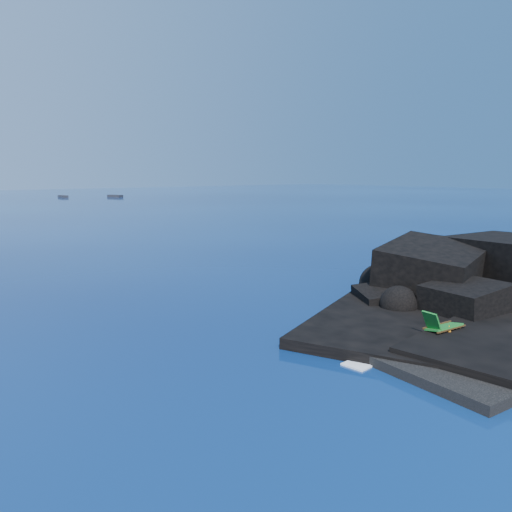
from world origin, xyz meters
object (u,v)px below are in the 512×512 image
Objects in this scene: distant_boat_a at (63,197)px; distant_boat_b at (115,197)px; deck_chair at (445,321)px; marker_cone at (449,332)px; sunbather at (485,359)px.

distant_boat_a is 0.92× the size of distant_boat_b.
marker_cone is (-0.09, -0.25, -0.35)m from deck_chair.
marker_cone is at bearing 62.02° from sunbather.
distant_boat_a is 13.79m from distant_boat_b.
distant_boat_a is at bearing 83.82° from sunbather.
sunbather is 3.01× the size of marker_cone.
sunbather is at bearing -124.50° from marker_cone.
deck_chair is 0.44m from marker_cone.
sunbather reaches higher than distant_boat_b.
distant_boat_a is (29.45, 130.70, -0.51)m from sunbather.
deck_chair is at bearing -125.18° from distant_boat_b.
sunbather is 2.63m from marker_cone.
distant_boat_a is (27.97, 128.53, -0.62)m from marker_cone.
deck_chair is 0.41× the size of distant_boat_a.
distant_boat_b is at bearing 77.64° from deck_chair.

